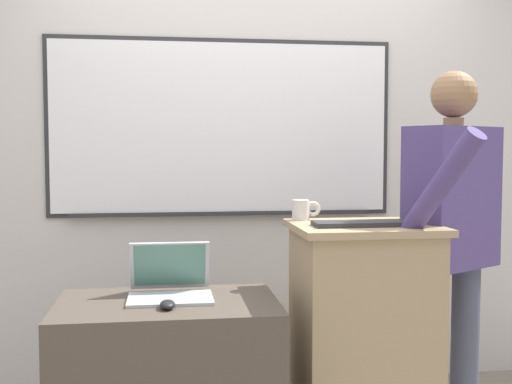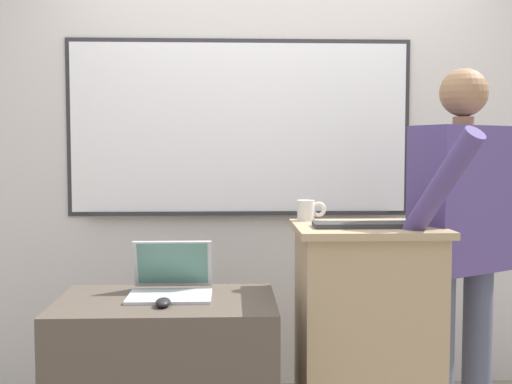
{
  "view_description": "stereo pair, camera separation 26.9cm",
  "coord_description": "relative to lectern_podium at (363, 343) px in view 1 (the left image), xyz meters",
  "views": [
    {
      "loc": [
        -0.51,
        -2.36,
        1.38
      ],
      "look_at": [
        -0.14,
        0.3,
        1.2
      ],
      "focal_mm": 45.0,
      "sensor_mm": 36.0,
      "label": 1
    },
    {
      "loc": [
        -0.24,
        -2.38,
        1.38
      ],
      "look_at": [
        -0.14,
        0.3,
        1.2
      ],
      "focal_mm": 45.0,
      "sensor_mm": 36.0,
      "label": 2
    }
  ],
  "objects": [
    {
      "name": "coffee_mug",
      "position": [
        -0.23,
        0.2,
        0.57
      ],
      "size": [
        0.13,
        0.08,
        0.09
      ],
      "color": "silver",
      "rests_on": "lectern_podium"
    },
    {
      "name": "computer_mouse_by_laptop",
      "position": [
        -0.85,
        -0.19,
        0.25
      ],
      "size": [
        0.06,
        0.1,
        0.03
      ],
      "color": "black",
      "rests_on": "side_desk"
    },
    {
      "name": "lectern_podium",
      "position": [
        0.0,
        0.0,
        0.0
      ],
      "size": [
        0.61,
        0.54,
        1.06
      ],
      "color": "tan",
      "rests_on": "ground_plane"
    },
    {
      "name": "person_presenter",
      "position": [
        0.43,
        0.06,
        0.48
      ],
      "size": [
        0.62,
        0.73,
        1.73
      ],
      "rotation": [
        0.0,
        0.0,
        0.52
      ],
      "color": "#474C60",
      "rests_on": "ground_plane"
    },
    {
      "name": "wireless_keyboard",
      "position": [
        -0.02,
        -0.07,
        0.54
      ],
      "size": [
        0.44,
        0.14,
        0.02
      ],
      "color": "#2D2D30",
      "rests_on": "lectern_podium"
    },
    {
      "name": "laptop",
      "position": [
        -0.83,
        0.03,
        0.29
      ],
      "size": [
        0.35,
        0.32,
        0.22
      ],
      "color": "#B7BABF",
      "rests_on": "side_desk"
    },
    {
      "name": "back_wall",
      "position": [
        -0.34,
        1.06,
        0.82
      ],
      "size": [
        6.4,
        0.17,
        2.69
      ],
      "color": "silver",
      "rests_on": "ground_plane"
    }
  ]
}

